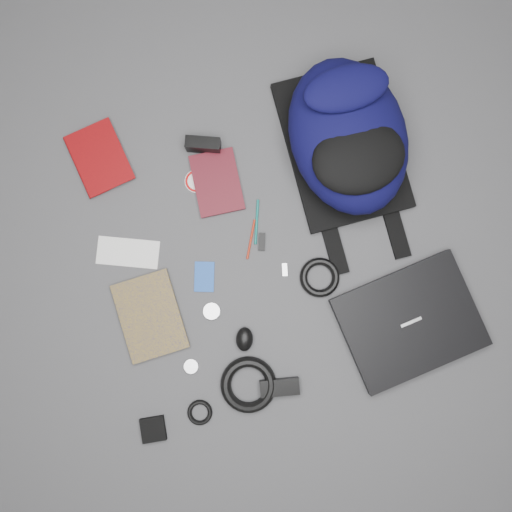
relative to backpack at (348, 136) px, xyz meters
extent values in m
plane|color=#4F4F51|center=(-0.35, -0.28, -0.11)|extent=(4.00, 4.00, 0.00)
cube|color=black|center=(0.07, -0.60, -0.09)|extent=(0.46, 0.38, 0.04)
imported|color=maroon|center=(-0.85, 0.12, -0.10)|extent=(0.20, 0.25, 0.02)
imported|color=gold|center=(-0.82, -0.40, -0.10)|extent=(0.21, 0.27, 0.02)
cube|color=white|center=(-0.75, -0.18, -0.11)|extent=(0.22, 0.15, 0.00)
cube|color=#450D14|center=(-0.42, -0.02, -0.11)|extent=(0.15, 0.21, 0.02)
cube|color=black|center=(-0.44, 0.10, -0.08)|extent=(0.12, 0.07, 0.06)
cylinder|color=white|center=(-0.49, 0.00, -0.11)|extent=(0.10, 0.10, 0.00)
cylinder|color=#0B675F|center=(-0.33, -0.18, -0.11)|extent=(0.05, 0.14, 0.01)
cylinder|color=#AB230D|center=(-0.36, -0.23, -0.11)|extent=(0.06, 0.12, 0.01)
cube|color=#1748AD|center=(-0.53, -0.31, -0.11)|extent=(0.08, 0.11, 0.00)
cube|color=black|center=(-0.32, -0.24, -0.11)|extent=(0.03, 0.06, 0.01)
cube|color=#BCBCBE|center=(-0.27, -0.35, -0.11)|extent=(0.02, 0.04, 0.01)
ellipsoid|color=black|center=(-0.45, -0.53, -0.09)|extent=(0.07, 0.09, 0.04)
cylinder|color=silver|center=(-0.53, -0.42, -0.11)|extent=(0.07, 0.07, 0.01)
cylinder|color=silver|center=(-0.63, -0.57, -0.11)|extent=(0.06, 0.06, 0.01)
torus|color=black|center=(-0.17, -0.40, -0.10)|extent=(0.16, 0.16, 0.02)
cube|color=black|center=(-0.38, -0.70, -0.10)|extent=(0.13, 0.07, 0.03)
torus|color=black|center=(-0.47, -0.67, -0.10)|extent=(0.19, 0.19, 0.03)
cube|color=black|center=(-0.79, -0.74, -0.10)|extent=(0.08, 0.08, 0.02)
torus|color=black|center=(-0.64, -0.72, -0.11)|extent=(0.09, 0.09, 0.01)
camera|label=1|loc=(-0.38, -0.38, 1.48)|focal=35.00mm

